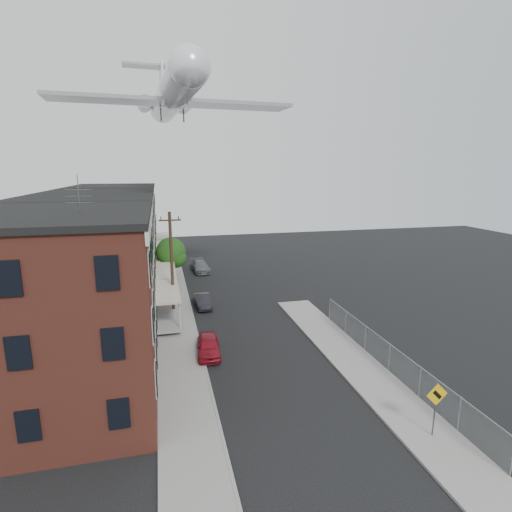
# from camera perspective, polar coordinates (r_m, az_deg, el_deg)

# --- Properties ---
(ground) EXTENTS (120.00, 120.00, 0.00)m
(ground) POSITION_cam_1_polar(r_m,az_deg,el_deg) (20.59, 8.13, -24.81)
(ground) COLOR black
(ground) RESTS_ON ground
(sidewalk_left) EXTENTS (3.00, 62.00, 0.12)m
(sidewalk_left) POSITION_cam_1_polar(r_m,az_deg,el_deg) (41.05, -11.81, -5.42)
(sidewalk_left) COLOR gray
(sidewalk_left) RESTS_ON ground
(sidewalk_right) EXTENTS (3.00, 26.00, 0.12)m
(sidewalk_right) POSITION_cam_1_polar(r_m,az_deg,el_deg) (27.22, 14.48, -15.03)
(sidewalk_right) COLOR gray
(sidewalk_right) RESTS_ON ground
(curb_left) EXTENTS (0.15, 62.00, 0.14)m
(curb_left) POSITION_cam_1_polar(r_m,az_deg,el_deg) (41.11, -9.78, -5.30)
(curb_left) COLOR gray
(curb_left) RESTS_ON ground
(curb_right) EXTENTS (0.15, 26.00, 0.14)m
(curb_right) POSITION_cam_1_polar(r_m,az_deg,el_deg) (26.61, 11.62, -15.52)
(curb_right) COLOR gray
(curb_right) RESTS_ON ground
(corner_building) EXTENTS (10.31, 12.30, 12.15)m
(corner_building) POSITION_cam_1_polar(r_m,az_deg,el_deg) (23.96, -26.62, -6.58)
(corner_building) COLOR #341710
(corner_building) RESTS_ON ground
(row_house_a) EXTENTS (11.98, 7.00, 10.30)m
(row_house_a) POSITION_cam_1_polar(r_m,az_deg,el_deg) (32.94, -23.01, -1.41)
(row_house_a) COLOR slate
(row_house_a) RESTS_ON ground
(row_house_b) EXTENTS (11.98, 7.00, 10.30)m
(row_house_b) POSITION_cam_1_polar(r_m,az_deg,el_deg) (39.72, -21.45, 0.93)
(row_house_b) COLOR #706659
(row_house_b) RESTS_ON ground
(row_house_c) EXTENTS (11.98, 7.00, 10.30)m
(row_house_c) POSITION_cam_1_polar(r_m,az_deg,el_deg) (46.56, -20.35, 2.58)
(row_house_c) COLOR slate
(row_house_c) RESTS_ON ground
(row_house_d) EXTENTS (11.98, 7.00, 10.30)m
(row_house_d) POSITION_cam_1_polar(r_m,az_deg,el_deg) (53.44, -19.53, 3.81)
(row_house_d) COLOR #706659
(row_house_d) RESTS_ON ground
(row_house_e) EXTENTS (11.98, 7.00, 10.30)m
(row_house_e) POSITION_cam_1_polar(r_m,az_deg,el_deg) (60.35, -18.90, 4.75)
(row_house_e) COLOR slate
(row_house_e) RESTS_ON ground
(chainlink_fence) EXTENTS (0.06, 18.06, 1.90)m
(chainlink_fence) POSITION_cam_1_polar(r_m,az_deg,el_deg) (26.74, 18.54, -13.57)
(chainlink_fence) COLOR gray
(chainlink_fence) RESTS_ON ground
(warning_sign) EXTENTS (1.10, 0.11, 2.80)m
(warning_sign) POSITION_cam_1_polar(r_m,az_deg,el_deg) (21.30, 24.33, -18.42)
(warning_sign) COLOR #515156
(warning_sign) RESTS_ON ground
(utility_pole) EXTENTS (1.80, 0.26, 9.00)m
(utility_pole) POSITION_cam_1_polar(r_m,az_deg,el_deg) (34.04, -11.94, -1.05)
(utility_pole) COLOR black
(utility_pole) RESTS_ON ground
(street_tree) EXTENTS (3.22, 3.20, 5.20)m
(street_tree) POSITION_cam_1_polar(r_m,az_deg,el_deg) (44.00, -11.89, 0.33)
(street_tree) COLOR black
(street_tree) RESTS_ON ground
(car_near) EXTENTS (1.83, 3.91, 1.29)m
(car_near) POSITION_cam_1_polar(r_m,az_deg,el_deg) (27.95, -6.80, -12.61)
(car_near) COLOR maroon
(car_near) RESTS_ON ground
(car_mid) EXTENTS (1.39, 3.63, 1.18)m
(car_mid) POSITION_cam_1_polar(r_m,az_deg,el_deg) (37.02, -7.57, -6.37)
(car_mid) COLOR black
(car_mid) RESTS_ON ground
(car_far) EXTENTS (2.29, 4.77, 1.34)m
(car_far) POSITION_cam_1_polar(r_m,az_deg,el_deg) (49.60, -7.95, -1.47)
(car_far) COLOR slate
(car_far) RESTS_ON ground
(airplane) EXTENTS (21.52, 24.57, 7.10)m
(airplane) POSITION_cam_1_polar(r_m,az_deg,el_deg) (40.80, -11.93, 21.58)
(airplane) COLOR white
(airplane) RESTS_ON ground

